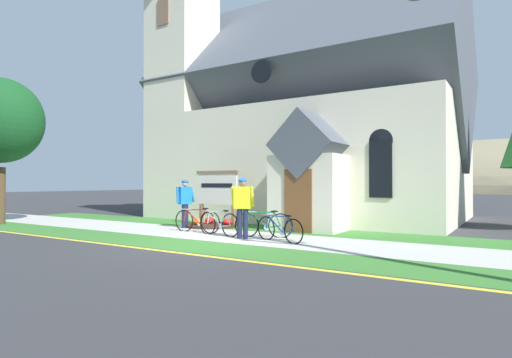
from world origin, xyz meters
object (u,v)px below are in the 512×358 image
bicycle_yellow (197,221)px  bicycle_orange (280,229)px  cyclist_in_red_jersey (243,203)px  church_sign (217,190)px  bicycle_white (219,223)px  cyclist_in_white_jersey (185,199)px  bicycle_silver (264,225)px  verge_sapling (1,121)px

bicycle_yellow → bicycle_orange: bicycle_yellow is taller
cyclist_in_red_jersey → church_sign: bearing=138.8°
church_sign → bicycle_yellow: church_sign is taller
bicycle_white → cyclist_in_white_jersey: 2.67m
bicycle_orange → cyclist_in_red_jersey: size_ratio=0.96×
cyclist_in_white_jersey → bicycle_orange: bearing=-15.2°
bicycle_yellow → cyclist_in_white_jersey: size_ratio=1.04×
cyclist_in_red_jersey → bicycle_yellow: bearing=165.4°
church_sign → bicycle_silver: size_ratio=1.25×
bicycle_white → bicycle_silver: size_ratio=1.04×
bicycle_white → bicycle_orange: size_ratio=1.02×
bicycle_yellow → bicycle_white: bearing=-15.1°
church_sign → verge_sapling: size_ratio=0.36×
church_sign → cyclist_in_white_jersey: size_ratio=1.20×
bicycle_silver → cyclist_in_white_jersey: cyclist_in_white_jersey is taller
bicycle_orange → verge_sapling: size_ratio=0.29×
bicycle_silver → cyclist_in_red_jersey: size_ratio=0.94×
bicycle_silver → cyclist_in_white_jersey: size_ratio=0.96×
bicycle_yellow → verge_sapling: size_ratio=0.31×
bicycle_orange → cyclist_in_red_jersey: (-1.19, -0.08, 0.70)m
bicycle_silver → cyclist_in_red_jersey: 1.00m
bicycle_silver → cyclist_in_red_jersey: bearing=-116.2°
church_sign → bicycle_silver: (3.23, -1.89, -1.00)m
church_sign → cyclist_in_white_jersey: bearing=-113.6°
bicycle_silver → bicycle_white: bearing=-164.4°
bicycle_yellow → bicycle_orange: size_ratio=1.06×
church_sign → bicycle_orange: church_sign is taller
cyclist_in_red_jersey → cyclist_in_white_jersey: cyclist_in_red_jersey is taller
bicycle_yellow → cyclist_in_red_jersey: 2.38m
church_sign → bicycle_orange: bearing=-31.1°
bicycle_white → church_sign: bearing=128.7°
cyclist_in_red_jersey → verge_sapling: bearing=-171.9°
cyclist_in_red_jersey → verge_sapling: verge_sapling is taller
bicycle_orange → cyclist_in_red_jersey: bearing=-176.4°
bicycle_white → verge_sapling: verge_sapling is taller
bicycle_yellow → bicycle_silver: 2.54m
bicycle_orange → bicycle_silver: size_ratio=1.02×
cyclist_in_red_jersey → cyclist_in_white_jersey: bearing=158.8°
bicycle_silver → verge_sapling: verge_sapling is taller
church_sign → bicycle_yellow: 2.31m
bicycle_yellow → cyclist_in_white_jersey: 1.58m
cyclist_in_red_jersey → bicycle_white: bearing=166.0°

